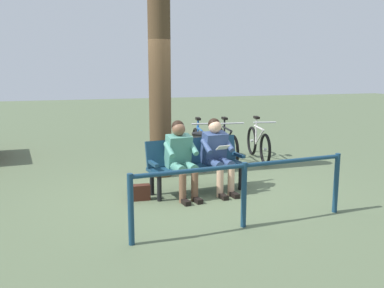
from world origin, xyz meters
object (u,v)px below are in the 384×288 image
at_px(bench, 195,161).
at_px(tree_trunk, 160,73).
at_px(person_companion, 181,155).
at_px(bicycle_black, 199,145).
at_px(handbag, 140,192).
at_px(bicycle_purple, 227,145).
at_px(bicycle_green, 258,143).
at_px(litter_bin, 202,152).
at_px(person_reading, 217,152).

relative_size(bench, tree_trunk, 0.43).
relative_size(bench, person_companion, 1.38).
xyz_separation_m(person_companion, bicycle_black, (-1.01, -2.25, -0.30)).
distance_m(handbag, bicycle_purple, 3.12).
height_order(tree_trunk, bicycle_purple, tree_trunk).
bearing_deg(bicycle_green, tree_trunk, -63.96).
xyz_separation_m(bench, bicycle_green, (-2.01, -1.89, -0.15)).
xyz_separation_m(bench, litter_bin, (-0.54, -1.30, -0.13)).
height_order(person_reading, person_companion, same).
bearing_deg(bicycle_purple, handbag, -41.17).
xyz_separation_m(tree_trunk, litter_bin, (-0.87, -0.15, -1.53)).
height_order(bicycle_green, bicycle_black, same).
bearing_deg(person_companion, person_reading, 179.95).
relative_size(person_reading, handbag, 4.00).
relative_size(bench, bicycle_purple, 0.98).
distance_m(bench, bicycle_purple, 2.33).
bearing_deg(bench, tree_trunk, -82.56).
height_order(person_companion, litter_bin, person_companion).
height_order(bicycle_green, bicycle_purple, same).
distance_m(person_reading, bicycle_green, 2.63).
xyz_separation_m(person_companion, bicycle_green, (-2.31, -2.10, -0.30)).
height_order(person_reading, bicycle_purple, person_reading).
bearing_deg(litter_bin, tree_trunk, 9.76).
xyz_separation_m(tree_trunk, bicycle_green, (-2.34, -0.74, -1.55)).
relative_size(person_reading, tree_trunk, 0.32).
bearing_deg(tree_trunk, bench, 105.88).
distance_m(person_reading, person_companion, 0.64).
bearing_deg(person_companion, tree_trunk, -97.12).
bearing_deg(bench, person_companion, 26.89).
xyz_separation_m(litter_bin, bicycle_green, (-1.48, -0.59, -0.02)).
distance_m(bicycle_purple, bicycle_black, 0.59).
distance_m(bench, bicycle_green, 2.76).
bearing_deg(bicycle_black, person_reading, -2.88).
relative_size(handbag, bicycle_purple, 0.18).
bearing_deg(tree_trunk, person_companion, 91.33).
bearing_deg(person_reading, bicycle_green, -138.40).
bearing_deg(bicycle_purple, bicycle_green, 90.95).
distance_m(tree_trunk, bicycle_black, 2.06).
relative_size(bench, handbag, 5.51).
bearing_deg(bicycle_black, bicycle_green, 90.32).
bearing_deg(bicycle_black, litter_bin, -6.19).
height_order(litter_bin, bicycle_black, bicycle_black).
bearing_deg(tree_trunk, litter_bin, -170.24).
distance_m(bench, tree_trunk, 1.84).
relative_size(bicycle_green, bicycle_black, 1.00).
relative_size(handbag, bicycle_green, 0.18).
distance_m(bicycle_green, bicycle_black, 1.31).
xyz_separation_m(litter_bin, bicycle_purple, (-0.75, -0.64, -0.02)).
distance_m(person_companion, handbag, 0.85).
relative_size(person_companion, litter_bin, 1.60).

